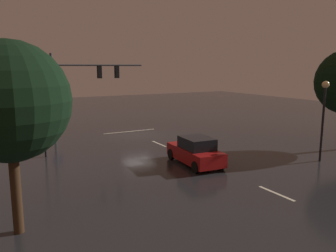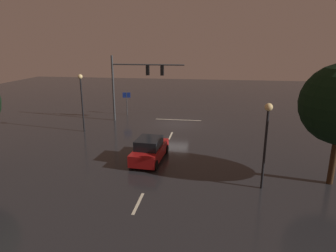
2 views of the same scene
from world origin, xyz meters
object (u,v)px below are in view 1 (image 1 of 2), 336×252
car_approaching (195,152)px  street_lamp_right_kerb (43,100)px  traffic_signal_assembly (83,82)px  tree_right_near (9,102)px  route_sign (55,113)px  street_lamp_left_kerb (324,106)px

car_approaching → street_lamp_right_kerb: (7.69, -6.19, 2.95)m
traffic_signal_assembly → tree_right_near: (6.56, 14.99, 0.04)m
street_lamp_right_kerb → tree_right_near: bearing=75.7°
car_approaching → tree_right_near: 11.87m
street_lamp_right_kerb → route_sign: size_ratio=2.03×
traffic_signal_assembly → route_sign: (1.80, -2.78, -2.75)m
traffic_signal_assembly → car_approaching: size_ratio=1.71×
car_approaching → street_lamp_right_kerb: street_lamp_right_kerb is taller
traffic_signal_assembly → tree_right_near: bearing=66.4°
street_lamp_right_kerb → route_sign: (-2.09, -7.34, -1.83)m
car_approaching → street_lamp_left_kerb: 8.42m
car_approaching → route_sign: 14.68m
route_sign → street_lamp_left_kerb: bearing=127.7°
traffic_signal_assembly → route_sign: size_ratio=2.87×
car_approaching → street_lamp_left_kerb: (-7.30, 3.18, 2.72)m
street_lamp_right_kerb → traffic_signal_assembly: bearing=-130.5°
car_approaching → street_lamp_right_kerb: 10.31m
car_approaching → route_sign: bearing=-67.5°
traffic_signal_assembly → tree_right_near: size_ratio=1.12×
street_lamp_left_kerb → traffic_signal_assembly: bearing=-51.4°
traffic_signal_assembly → street_lamp_right_kerb: 6.06m
route_sign → tree_right_near: size_ratio=0.39×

